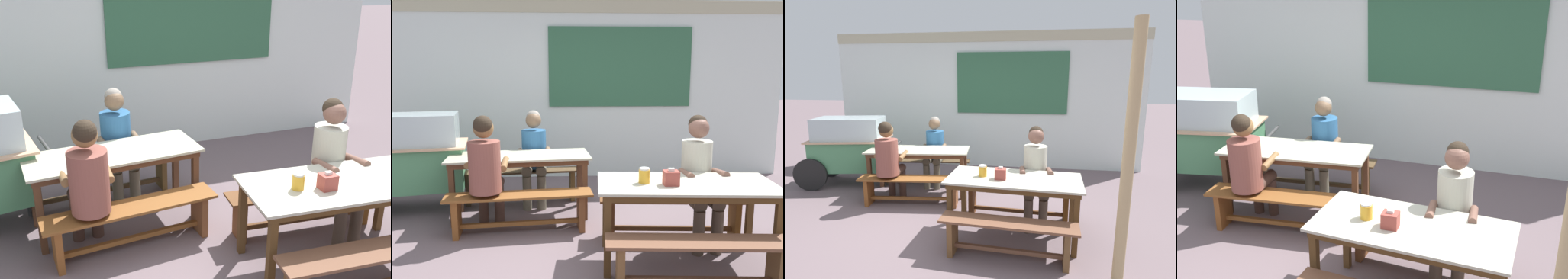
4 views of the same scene
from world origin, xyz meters
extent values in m
plane|color=#6B595E|center=(0.00, 0.00, 0.00)|extent=(40.00, 40.00, 0.00)
cube|color=silver|center=(0.00, 2.85, 1.31)|extent=(6.46, 0.12, 2.62)
cube|color=#316345|center=(0.56, 2.76, 1.79)|extent=(2.27, 0.03, 1.25)
cube|color=#B7B294|center=(0.00, 2.87, 2.72)|extent=(6.46, 0.20, 0.20)
cube|color=#B8B9A0|center=(-0.85, 1.00, 0.74)|extent=(1.70, 0.79, 0.02)
cube|color=#53331F|center=(-0.85, 1.00, 0.70)|extent=(1.61, 0.72, 0.06)
cube|color=#53331F|center=(-0.14, 1.33, 0.33)|extent=(0.07, 0.07, 0.67)
cube|color=#53331F|center=(-0.08, 0.83, 0.33)|extent=(0.07, 0.07, 0.67)
cube|color=#53331F|center=(-1.61, 1.18, 0.33)|extent=(0.07, 0.07, 0.67)
cube|color=#53331F|center=(-1.56, 0.68, 0.33)|extent=(0.07, 0.07, 0.67)
cube|color=#B6B4A2|center=(0.78, -0.24, 0.74)|extent=(1.61, 0.83, 0.02)
cube|color=#4F3419|center=(0.78, -0.24, 0.70)|extent=(1.53, 0.77, 0.06)
cube|color=#4F3419|center=(1.50, 0.01, 0.33)|extent=(0.06, 0.06, 0.67)
cube|color=#4F3419|center=(1.46, -0.59, 0.33)|extent=(0.06, 0.06, 0.67)
cube|color=#4F3419|center=(0.09, 0.11, 0.33)|extent=(0.06, 0.06, 0.67)
cube|color=#4F3419|center=(0.05, -0.50, 0.33)|extent=(0.06, 0.06, 0.67)
cube|color=brown|center=(-0.90, 1.52, 0.42)|extent=(1.61, 0.41, 0.02)
cube|color=brown|center=(-0.22, 1.59, 0.20)|extent=(0.08, 0.22, 0.41)
cube|color=#4E3B2A|center=(-1.57, 1.45, 0.20)|extent=(0.08, 0.22, 0.41)
cube|color=brown|center=(-0.90, 1.52, 0.10)|extent=(1.31, 0.18, 0.04)
cube|color=brown|center=(-0.79, 0.49, 0.42)|extent=(1.58, 0.46, 0.02)
cube|color=brown|center=(-0.14, 0.56, 0.20)|extent=(0.09, 0.26, 0.41)
cube|color=brown|center=(-1.45, 0.42, 0.20)|extent=(0.09, 0.26, 0.41)
cube|color=brown|center=(-0.79, 0.49, 0.10)|extent=(1.28, 0.17, 0.04)
cube|color=brown|center=(0.81, 0.27, 0.42)|extent=(1.53, 0.37, 0.02)
cube|color=brown|center=(1.45, 0.23, 0.20)|extent=(0.08, 0.23, 0.41)
cube|color=brown|center=(0.17, 0.32, 0.20)|extent=(0.08, 0.23, 0.41)
cube|color=brown|center=(0.81, 0.27, 0.10)|extent=(1.24, 0.13, 0.04)
cube|color=brown|center=(0.74, -0.76, 0.42)|extent=(1.47, 0.38, 0.03)
cube|color=brown|center=(1.35, -0.80, 0.20)|extent=(0.08, 0.24, 0.41)
cube|color=brown|center=(0.13, -0.72, 0.20)|extent=(0.08, 0.24, 0.41)
cube|color=#4A8A5D|center=(-2.22, 1.30, 0.54)|extent=(1.37, 0.93, 0.53)
cube|color=silver|center=(-2.22, 1.30, 1.01)|extent=(1.23, 0.83, 0.40)
cube|color=tan|center=(-2.22, 1.30, 0.82)|extent=(1.46, 1.02, 0.02)
cylinder|color=#333333|center=(-1.67, 1.40, 0.14)|extent=(0.05, 0.05, 0.28)
cylinder|color=#3F3F3F|center=(-1.43, 1.45, 0.70)|extent=(0.17, 0.70, 0.04)
cylinder|color=#69634F|center=(-0.79, 1.20, 0.22)|extent=(0.11, 0.11, 0.43)
cylinder|color=#69634F|center=(-0.61, 1.22, 0.22)|extent=(0.11, 0.11, 0.43)
cylinder|color=#69634F|center=(-0.80, 1.37, 0.48)|extent=(0.15, 0.37, 0.13)
cylinder|color=#69634F|center=(-0.62, 1.38, 0.48)|extent=(0.15, 0.37, 0.13)
cylinder|color=#2D6194|center=(-0.72, 1.54, 0.72)|extent=(0.32, 0.32, 0.49)
sphere|color=brown|center=(-0.72, 1.52, 1.10)|extent=(0.20, 0.20, 0.20)
sphere|color=gray|center=(-0.72, 1.55, 1.13)|extent=(0.19, 0.19, 0.19)
cylinder|color=brown|center=(-0.89, 1.35, 0.70)|extent=(0.09, 0.30, 0.07)
cylinder|color=brown|center=(-0.53, 1.37, 0.70)|extent=(0.09, 0.31, 0.10)
cylinder|color=#483028|center=(-1.07, 0.81, 0.22)|extent=(0.11, 0.11, 0.43)
cylinder|color=#483028|center=(-1.25, 0.80, 0.22)|extent=(0.11, 0.11, 0.43)
cylinder|color=#483028|center=(-1.06, 0.63, 0.48)|extent=(0.15, 0.39, 0.13)
cylinder|color=#483028|center=(-1.24, 0.63, 0.48)|extent=(0.15, 0.39, 0.13)
cylinder|color=brown|center=(-1.14, 0.46, 0.74)|extent=(0.33, 0.33, 0.54)
sphere|color=brown|center=(-1.14, 0.48, 1.15)|extent=(0.21, 0.21, 0.21)
sphere|color=#2D2319|center=(-1.14, 0.45, 1.19)|extent=(0.19, 0.19, 0.19)
cylinder|color=brown|center=(-0.96, 0.65, 0.73)|extent=(0.09, 0.31, 0.11)
cylinder|color=brown|center=(-1.33, 0.63, 0.73)|extent=(0.09, 0.31, 0.11)
cylinder|color=#4D3D31|center=(0.96, -0.11, 0.22)|extent=(0.11, 0.11, 0.43)
cylinder|color=#4D3D31|center=(1.14, -0.11, 0.22)|extent=(0.11, 0.11, 0.43)
cylinder|color=#4D3D31|center=(0.95, 0.07, 0.48)|extent=(0.15, 0.41, 0.13)
cylinder|color=#4D3D31|center=(1.13, 0.08, 0.48)|extent=(0.15, 0.41, 0.13)
cylinder|color=#BAB9A7|center=(1.03, 0.26, 0.75)|extent=(0.30, 0.30, 0.56)
sphere|color=brown|center=(1.03, 0.24, 1.17)|extent=(0.20, 0.20, 0.20)
sphere|color=#2D2319|center=(1.03, 0.27, 1.20)|extent=(0.19, 0.19, 0.19)
cylinder|color=brown|center=(0.87, 0.07, 0.74)|extent=(0.09, 0.31, 0.09)
cylinder|color=brown|center=(1.21, 0.09, 0.74)|extent=(0.09, 0.31, 0.10)
cube|color=#9B3F35|center=(0.62, -0.31, 0.81)|extent=(0.13, 0.11, 0.13)
cube|color=white|center=(0.62, -0.31, 0.89)|extent=(0.05, 0.03, 0.02)
cylinder|color=gold|center=(0.40, -0.24, 0.81)|extent=(0.10, 0.10, 0.12)
cylinder|color=white|center=(0.40, -0.24, 0.88)|extent=(0.09, 0.09, 0.02)
camera|label=1|loc=(-1.46, -3.04, 2.44)|focal=42.40mm
camera|label=2|loc=(-0.26, -3.58, 1.72)|focal=36.19mm
camera|label=3|loc=(0.92, -3.82, 1.93)|focal=28.95mm
camera|label=4|loc=(1.46, -3.38, 2.61)|focal=43.17mm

